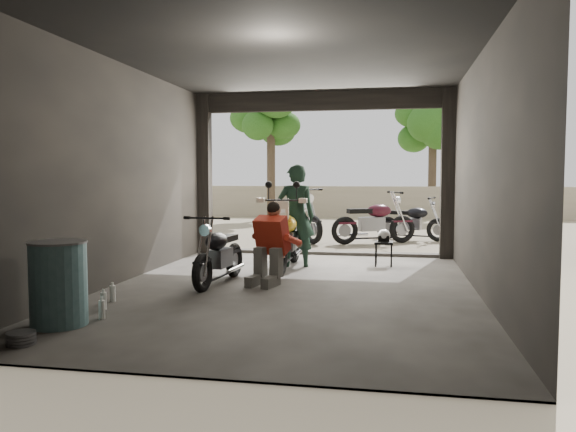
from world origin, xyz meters
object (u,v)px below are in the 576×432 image
(helmet, at_px, (384,235))
(oil_drum, at_px, (58,285))
(outside_bike_b, at_px, (374,218))
(rider, at_px, (296,216))
(left_bike, at_px, (219,250))
(outside_bike_c, at_px, (412,219))
(stool, at_px, (384,246))
(sign_post, at_px, (524,185))
(main_bike, at_px, (288,233))
(mechanic, at_px, (268,245))
(outside_bike_a, at_px, (294,215))

(helmet, height_order, oil_drum, oil_drum)
(outside_bike_b, bearing_deg, rider, 137.71)
(oil_drum, bearing_deg, left_bike, 69.69)
(outside_bike_b, xyz_separation_m, outside_bike_c, (0.91, 0.87, -0.07))
(stool, distance_m, sign_post, 2.98)
(main_bike, distance_m, outside_bike_b, 4.11)
(outside_bike_c, height_order, rider, rider)
(stool, bearing_deg, helmet, 91.32)
(helmet, bearing_deg, left_bike, -157.61)
(helmet, bearing_deg, outside_bike_c, 61.56)
(helmet, relative_size, oil_drum, 0.26)
(left_bike, relative_size, outside_bike_c, 0.95)
(stool, xyz_separation_m, helmet, (-0.00, 0.05, 0.18))
(left_bike, relative_size, helmet, 6.50)
(outside_bike_b, xyz_separation_m, helmet, (0.29, -3.32, -0.06))
(outside_bike_b, relative_size, sign_post, 0.85)
(outside_bike_c, height_order, mechanic, mechanic)
(outside_bike_c, bearing_deg, left_bike, 171.22)
(stool, height_order, oil_drum, oil_drum)
(oil_drum, bearing_deg, mechanic, 57.71)
(helmet, bearing_deg, sign_post, 4.71)
(outside_bike_a, xyz_separation_m, oil_drum, (-1.04, -8.09, -0.20))
(sign_post, bearing_deg, outside_bike_c, 110.54)
(rider, distance_m, mechanic, 1.66)
(main_bike, height_order, helmet, main_bike)
(outside_bike_a, relative_size, sign_post, 0.90)
(rider, distance_m, stool, 1.61)
(helmet, bearing_deg, mechanic, -148.26)
(left_bike, xyz_separation_m, oil_drum, (-0.93, -2.51, -0.07))
(stool, xyz_separation_m, sign_post, (2.52, 1.21, 1.04))
(main_bike, xyz_separation_m, oil_drum, (-1.65, -4.05, -0.17))
(outside_bike_a, bearing_deg, main_bike, -126.50)
(sign_post, bearing_deg, main_bike, -168.62)
(rider, bearing_deg, main_bike, 48.00)
(sign_post, bearing_deg, rider, -170.21)
(mechanic, relative_size, oil_drum, 1.31)
(sign_post, bearing_deg, outside_bike_b, 130.87)
(rider, bearing_deg, mechanic, 75.52)
(outside_bike_b, height_order, sign_post, sign_post)
(helmet, bearing_deg, stool, -108.71)
(outside_bike_a, bearing_deg, helmet, -102.74)
(outside_bike_c, height_order, stool, outside_bike_c)
(rider, bearing_deg, outside_bike_a, -89.94)
(mechanic, relative_size, helmet, 5.00)
(helmet, relative_size, sign_post, 0.11)
(rider, distance_m, sign_post, 4.32)
(outside_bike_b, relative_size, oil_drum, 2.03)
(rider, height_order, sign_post, sign_post)
(left_bike, bearing_deg, outside_bike_b, 74.36)
(outside_bike_a, xyz_separation_m, outside_bike_c, (2.82, 0.73, -0.11))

